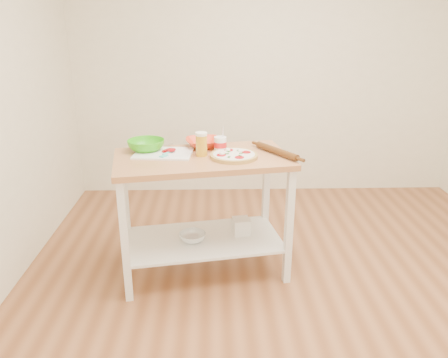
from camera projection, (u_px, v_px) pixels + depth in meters
name	position (u px, v px, depth m)	size (l,w,h in m)	color
room_shell	(319.00, 108.00, 2.33)	(4.04, 4.54, 2.74)	#975D38
prep_island	(203.00, 190.00, 3.12)	(1.30, 0.85, 0.90)	#B77B4B
pizza	(234.00, 155.00, 3.00)	(0.33, 0.33, 0.05)	tan
cutting_board	(163.00, 153.00, 3.08)	(0.43, 0.34, 0.04)	white
spatula	(166.00, 154.00, 3.02)	(0.09, 0.15, 0.01)	#44D3C5
knife	(151.00, 147.00, 3.19)	(0.25, 0.15, 0.01)	silver
orange_bowl	(203.00, 143.00, 3.24)	(0.26, 0.26, 0.06)	red
green_bowl	(146.00, 145.00, 3.14)	(0.26, 0.26, 0.08)	#39B716
beer_pint	(201.00, 144.00, 3.02)	(0.08, 0.08, 0.17)	gold
yogurt_tub	(220.00, 144.00, 3.12)	(0.09, 0.09, 0.19)	white
rolling_pin	(277.00, 151.00, 3.06)	(0.05, 0.05, 0.41)	#553113
shelf_glass_bowl	(193.00, 237.00, 3.20)	(0.20, 0.20, 0.06)	silver
shelf_bin	(241.00, 226.00, 3.30)	(0.12, 0.12, 0.12)	white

